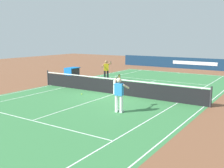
% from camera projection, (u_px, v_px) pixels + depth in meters
% --- Properties ---
extents(ground_plane, '(60.00, 60.00, 0.00)m').
position_uv_depth(ground_plane, '(114.00, 94.00, 16.56)').
color(ground_plane, brown).
extents(court_slab, '(24.20, 11.40, 0.00)m').
position_uv_depth(court_slab, '(114.00, 94.00, 16.56)').
color(court_slab, '#387A42').
rests_on(court_slab, ground_plane).
extents(court_line_markings, '(23.85, 11.05, 0.01)m').
position_uv_depth(court_line_markings, '(114.00, 94.00, 16.56)').
color(court_line_markings, white).
rests_on(court_line_markings, ground_plane).
extents(tennis_net, '(0.10, 11.70, 1.08)m').
position_uv_depth(tennis_net, '(114.00, 86.00, 16.47)').
color(tennis_net, '#2D2D33').
rests_on(tennis_net, ground_plane).
extents(stadium_barrier, '(0.26, 17.00, 1.23)m').
position_uv_depth(stadium_barrier, '(192.00, 63.00, 29.53)').
color(stadium_barrier, '#112D4C').
rests_on(stadium_barrier, ground_plane).
extents(tennis_player_near, '(1.03, 0.82, 1.70)m').
position_uv_depth(tennis_player_near, '(119.00, 93.00, 12.41)').
color(tennis_player_near, white).
rests_on(tennis_player_near, ground_plane).
extents(tennis_player_far, '(0.76, 1.07, 1.70)m').
position_uv_depth(tennis_player_far, '(106.00, 69.00, 21.44)').
color(tennis_player_far, black).
rests_on(tennis_player_far, ground_plane).
extents(tennis_ball, '(0.07, 0.07, 0.07)m').
position_uv_depth(tennis_ball, '(82.00, 94.00, 16.41)').
color(tennis_ball, '#CCE01E').
rests_on(tennis_ball, ground_plane).
extents(equipment_cart_tarped, '(1.25, 0.84, 0.85)m').
position_uv_depth(equipment_cart_tarped, '(72.00, 72.00, 23.46)').
color(equipment_cart_tarped, '#2D2D33').
rests_on(equipment_cart_tarped, ground_plane).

